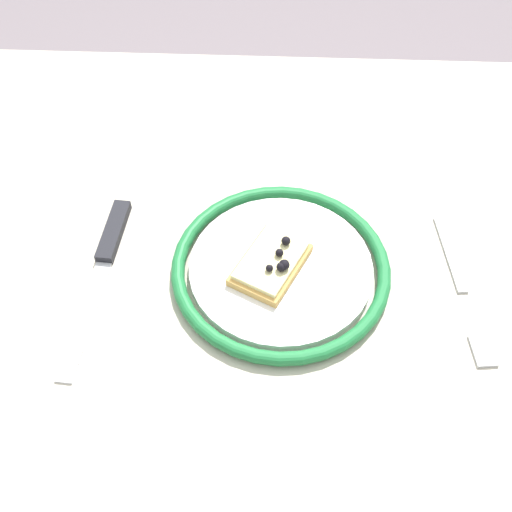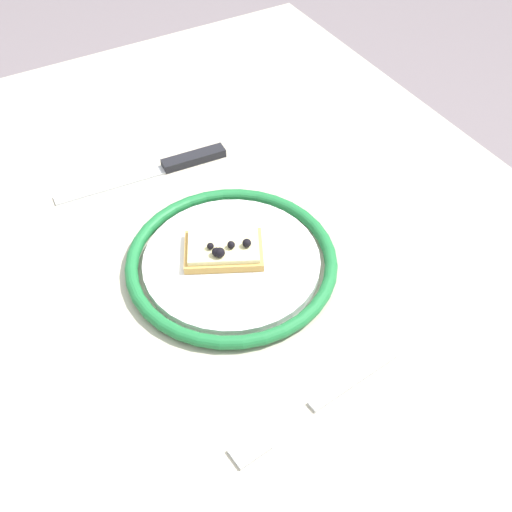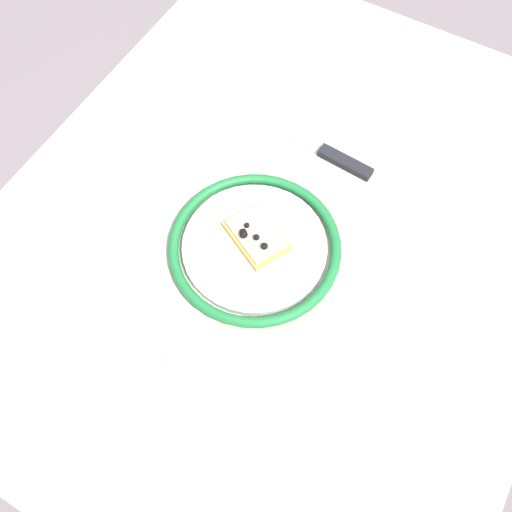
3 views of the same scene
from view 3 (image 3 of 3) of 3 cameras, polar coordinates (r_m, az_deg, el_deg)
The scene contains 6 objects.
ground_plane at distance 1.57m, azimuth 1.62°, elevation -11.41°, with size 6.00×6.00×0.00m, color slate.
dining_table at distance 0.94m, azimuth 2.66°, elevation 0.13°, with size 0.99×0.81×0.78m.
plate at distance 0.82m, azimuth -0.13°, elevation 0.94°, with size 0.25×0.25×0.02m.
pizza_slice_near at distance 0.82m, azimuth 0.01°, elevation 2.08°, with size 0.10×0.11×0.03m.
knife at distance 0.92m, azimuth 7.03°, elevation 10.05°, with size 0.04×0.24×0.01m.
fork at distance 0.77m, azimuth -8.71°, elevation -10.37°, with size 0.04×0.20×0.00m.
Camera 3 is at (-0.40, -0.18, 1.51)m, focal length 40.46 mm.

